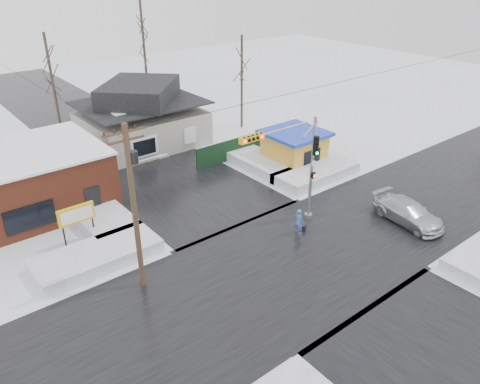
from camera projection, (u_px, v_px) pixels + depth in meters
ground at (297, 260)px, 26.86m from camera, size 120.00×120.00×0.00m
road_ns at (297, 260)px, 26.85m from camera, size 10.00×120.00×0.02m
road_ew at (297, 260)px, 26.85m from camera, size 120.00×10.00×0.02m
snowbank_nw at (97, 256)px, 26.54m from camera, size 7.00×3.00×0.80m
snowbank_ne at (316, 173)px, 36.54m from camera, size 7.00×3.00×0.80m
snowbank_nside_w at (95, 211)px, 31.12m from camera, size 3.00×8.00×0.80m
snowbank_nside_e at (255, 160)px, 38.91m from camera, size 3.00×8.00×0.80m
traffic_signal at (295, 161)px, 28.20m from camera, size 6.05×0.68×7.00m
utility_pole at (135, 200)px, 22.55m from camera, size 3.15×0.44×9.00m
brick_building at (9, 185)px, 30.91m from camera, size 12.20×8.20×4.12m
marquee_sign at (76, 216)px, 27.58m from camera, size 2.20×0.21×2.55m
house at (141, 116)px, 42.07m from camera, size 10.40×8.40×5.76m
kiosk at (294, 148)px, 38.42m from camera, size 4.60×4.60×2.88m
fence at (236, 148)px, 39.79m from camera, size 8.00×0.12×1.80m
tree_far_left at (48, 57)px, 39.08m from camera, size 3.00×3.00×10.00m
tree_far_mid at (142, 25)px, 45.30m from camera, size 3.00×3.00×12.00m
tree_far_right at (242, 55)px, 44.17m from camera, size 3.00×3.00×9.00m
pedestrian at (299, 222)px, 29.07m from camera, size 0.41×0.62×1.69m
car at (408, 212)px, 30.33m from camera, size 2.55×5.17×1.45m
shopping_bag at (304, 229)px, 29.59m from camera, size 0.30×0.17×0.35m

